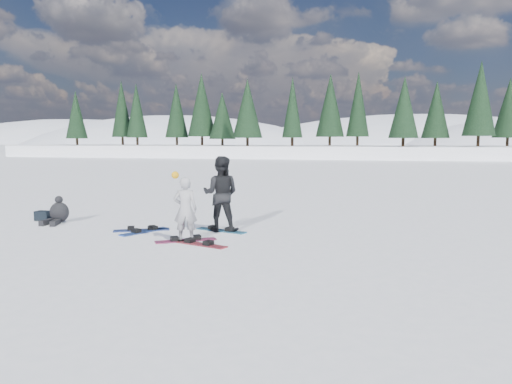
{
  "coord_description": "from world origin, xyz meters",
  "views": [
    {
      "loc": [
        3.39,
        -10.71,
        2.53
      ],
      "look_at": [
        0.46,
        2.11,
        1.1
      ],
      "focal_mm": 35.0,
      "sensor_mm": 36.0,
      "label": 1
    }
  ],
  "objects_px": {
    "snowboard_loose_c": "(142,230)",
    "seated_rider": "(58,213)",
    "gear_bag": "(43,216)",
    "snowboarder_man": "(221,194)",
    "snowboarder_woman": "(185,209)",
    "snowboard_loose_b": "(199,244)",
    "snowboard_loose_a": "(145,232)"
  },
  "relations": [
    {
      "from": "snowboard_loose_b",
      "to": "snowboard_loose_c",
      "type": "relative_size",
      "value": 1.0
    },
    {
      "from": "snowboarder_man",
      "to": "snowboard_loose_b",
      "type": "bearing_deg",
      "value": 84.81
    },
    {
      "from": "gear_bag",
      "to": "snowboard_loose_a",
      "type": "relative_size",
      "value": 0.3
    },
    {
      "from": "seated_rider",
      "to": "gear_bag",
      "type": "bearing_deg",
      "value": 151.2
    },
    {
      "from": "gear_bag",
      "to": "snowboard_loose_a",
      "type": "height_order",
      "value": "gear_bag"
    },
    {
      "from": "snowboarder_man",
      "to": "snowboard_loose_c",
      "type": "relative_size",
      "value": 1.36
    },
    {
      "from": "seated_rider",
      "to": "snowboard_loose_a",
      "type": "bearing_deg",
      "value": -22.94
    },
    {
      "from": "gear_bag",
      "to": "snowboarder_man",
      "type": "bearing_deg",
      "value": -4.27
    },
    {
      "from": "snowboarder_woman",
      "to": "snowboard_loose_b",
      "type": "distance_m",
      "value": 0.97
    },
    {
      "from": "snowboard_loose_c",
      "to": "seated_rider",
      "type": "bearing_deg",
      "value": 144.13
    },
    {
      "from": "seated_rider",
      "to": "snowboard_loose_a",
      "type": "xyz_separation_m",
      "value": [
        3.15,
        -0.78,
        -0.3
      ]
    },
    {
      "from": "snowboarder_man",
      "to": "seated_rider",
      "type": "xyz_separation_m",
      "value": [
        -5.12,
        0.18,
        -0.71
      ]
    },
    {
      "from": "gear_bag",
      "to": "snowboard_loose_c",
      "type": "xyz_separation_m",
      "value": [
        3.67,
        -0.85,
        -0.14
      ]
    },
    {
      "from": "snowboarder_woman",
      "to": "gear_bag",
      "type": "height_order",
      "value": "snowboarder_woman"
    },
    {
      "from": "snowboard_loose_a",
      "to": "snowboard_loose_c",
      "type": "distance_m",
      "value": 0.25
    },
    {
      "from": "snowboarder_woman",
      "to": "snowboarder_man",
      "type": "distance_m",
      "value": 1.55
    },
    {
      "from": "snowboarder_man",
      "to": "seated_rider",
      "type": "height_order",
      "value": "snowboarder_man"
    },
    {
      "from": "snowboarder_man",
      "to": "snowboard_loose_a",
      "type": "relative_size",
      "value": 1.36
    },
    {
      "from": "seated_rider",
      "to": "snowboard_loose_b",
      "type": "height_order",
      "value": "seated_rider"
    },
    {
      "from": "seated_rider",
      "to": "snowboard_loose_b",
      "type": "distance_m",
      "value": 5.49
    },
    {
      "from": "snowboarder_woman",
      "to": "snowboard_loose_b",
      "type": "xyz_separation_m",
      "value": [
        0.46,
        -0.33,
        -0.79
      ]
    },
    {
      "from": "seated_rider",
      "to": "gear_bag",
      "type": "height_order",
      "value": "seated_rider"
    },
    {
      "from": "gear_bag",
      "to": "snowboard_loose_a",
      "type": "xyz_separation_m",
      "value": [
        3.85,
        -1.03,
        -0.14
      ]
    },
    {
      "from": "snowboard_loose_a",
      "to": "gear_bag",
      "type": "bearing_deg",
      "value": 101.16
    },
    {
      "from": "snowboard_loose_c",
      "to": "gear_bag",
      "type": "bearing_deg",
      "value": 142.49
    },
    {
      "from": "seated_rider",
      "to": "snowboard_loose_a",
      "type": "distance_m",
      "value": 3.26
    },
    {
      "from": "snowboarder_woman",
      "to": "seated_rider",
      "type": "bearing_deg",
      "value": -34.96
    },
    {
      "from": "seated_rider",
      "to": "gear_bag",
      "type": "relative_size",
      "value": 2.22
    },
    {
      "from": "snowboard_loose_b",
      "to": "snowboarder_woman",
      "type": "bearing_deg",
      "value": 164.49
    },
    {
      "from": "gear_bag",
      "to": "snowboard_loose_b",
      "type": "height_order",
      "value": "gear_bag"
    },
    {
      "from": "snowboarder_woman",
      "to": "gear_bag",
      "type": "xyz_separation_m",
      "value": [
        -5.35,
        1.9,
        -0.66
      ]
    },
    {
      "from": "seated_rider",
      "to": "snowboarder_woman",
      "type": "bearing_deg",
      "value": -28.53
    }
  ]
}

